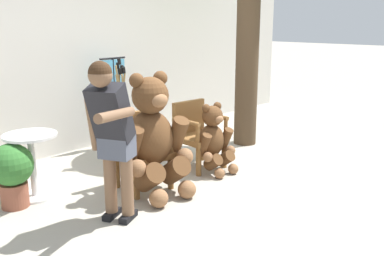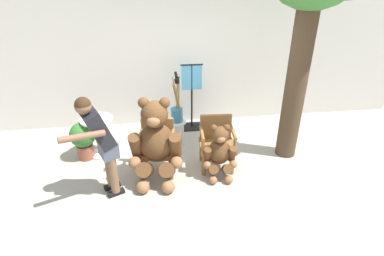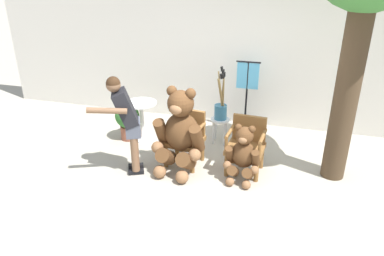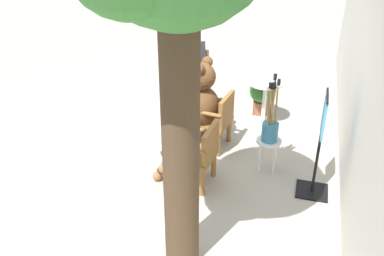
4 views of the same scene
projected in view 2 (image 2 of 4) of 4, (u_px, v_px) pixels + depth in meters
ground_plane at (191, 185)px, 4.62m from camera, size 60.00×60.00×0.00m
back_wall at (176, 57)px, 6.10m from camera, size 10.00×0.16×2.80m
wooden_chair_left at (157, 145)px, 4.80m from camera, size 0.62×0.59×0.86m
wooden_chair_right at (217, 141)px, 4.92m from camera, size 0.60×0.56×0.86m
teddy_bear_large at (156, 142)px, 4.48m from camera, size 0.83×0.81×1.35m
teddy_bear_small at (220, 152)px, 4.67m from camera, size 0.53×0.52×0.89m
person_visitor at (100, 139)px, 4.04m from camera, size 0.67×0.68×1.56m
white_stool at (177, 126)px, 5.63m from camera, size 0.34×0.34×0.46m
brush_bucket at (177, 111)px, 5.49m from camera, size 0.22×0.22×0.95m
round_side_table at (99, 133)px, 5.21m from camera, size 0.56×0.56×0.72m
potted_plant at (83, 138)px, 5.15m from camera, size 0.44×0.44×0.68m
clothing_display_stand at (192, 95)px, 6.07m from camera, size 0.44×0.40×1.36m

